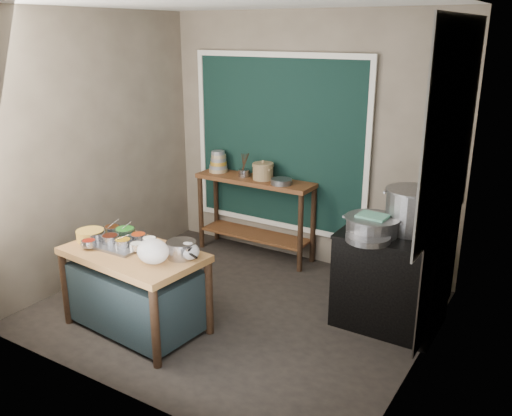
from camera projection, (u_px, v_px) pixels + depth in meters
The scene contains 31 objects.
floor at pixel (234, 310), 5.27m from camera, with size 3.50×3.00×0.02m, color black.
back_wall at pixel (308, 141), 6.05m from camera, with size 3.50×0.02×2.80m, color #75695A.
left_wall at pixel (94, 148), 5.71m from camera, with size 0.02×3.00×2.80m, color #75695A.
right_wall at pixel (431, 200), 3.95m from camera, with size 0.02×3.00×2.80m, color #75695A.
ceiling at pixel (229, 0), 4.39m from camera, with size 3.50×3.00×0.02m, color #75695A.
curtain_panel at pixel (279, 143), 6.21m from camera, with size 2.10×0.02×1.90m, color black.
curtain_frame at pixel (278, 143), 6.20m from camera, with size 2.22×0.03×2.02m, color beige, non-canonical shape.
tile_panel at pixel (452, 128), 4.26m from camera, with size 0.02×1.70×1.70m, color #B2B2AA.
soot_patch at pixel (441, 258), 4.70m from camera, with size 0.01×1.30×1.30m, color black.
wall_shelf at pixel (445, 151), 4.64m from camera, with size 0.22×0.70×0.03m, color beige.
prep_table at pixel (136, 290), 4.82m from camera, with size 1.25×0.72×0.75m, color #9C6838.
back_counter at pixel (255, 217), 6.42m from camera, with size 1.45×0.40×0.95m, color brown.
stove_block at pixel (391, 280), 4.90m from camera, with size 0.90×0.68×0.85m, color black.
stove_top at pixel (395, 235), 4.76m from camera, with size 0.92×0.69×0.03m, color black.
condiment_tray at pixel (118, 244), 4.85m from camera, with size 0.54×0.39×0.02m, color gray.
condiment_bowls at pixel (119, 237), 4.88m from camera, with size 0.64×0.51×0.07m.
yellow_basin at pixel (90, 235), 4.95m from camera, with size 0.25×0.25×0.10m, color gold.
saucepan at pixel (181, 250), 4.56m from camera, with size 0.26×0.26×0.14m, color gray, non-canonical shape.
plastic_bag_a at pixel (153, 251), 4.44m from camera, with size 0.28×0.24×0.21m, color white.
plastic_bag_b at pixel (188, 251), 4.52m from camera, with size 0.20×0.17×0.15m, color white.
bowl_stack at pixel (218, 163), 6.53m from camera, with size 0.23×0.23×0.25m.
utensil_cup at pixel (244, 173), 6.34m from camera, with size 0.14×0.14×0.09m, color gray.
ceramic_crock at pixel (263, 172), 6.20m from camera, with size 0.25×0.25×0.17m, color olive, non-canonical shape.
wide_bowl at pixel (281, 182), 6.02m from camera, with size 0.24×0.24×0.06m, color gray.
stock_pot at pixel (412, 210), 4.76m from camera, with size 0.50×0.50×0.39m, color gray, non-canonical shape.
pot_lid at pixel (428, 216), 4.50m from camera, with size 0.47×0.47×0.02m, color gray.
steamer at pixel (372, 226), 4.72m from camera, with size 0.49×0.49×0.16m, color gray, non-canonical shape.
green_cloth at pixel (373, 216), 4.69m from camera, with size 0.26×0.20×0.02m, color #5FAC98.
shallow_pan at pixel (368, 238), 4.59m from camera, with size 0.38×0.38×0.05m, color gray.
shelf_bowl_stack at pixel (445, 142), 4.59m from camera, with size 0.16×0.16×0.13m.
shelf_bowl_green at pixel (450, 142), 4.77m from camera, with size 0.14×0.14×0.05m, color gray.
Camera 1 is at (2.65, -3.88, 2.58)m, focal length 38.00 mm.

